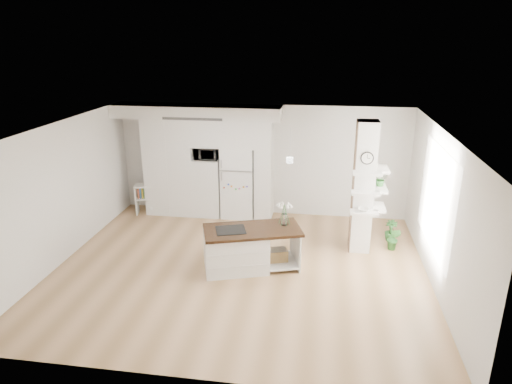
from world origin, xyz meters
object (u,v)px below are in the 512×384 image
refrigerator (238,182)px  floor_plant_a (394,239)px  bookshelf (150,201)px  kitchen_island (242,248)px

refrigerator → floor_plant_a: (3.52, -1.41, -0.63)m
bookshelf → floor_plant_a: bearing=-25.5°
refrigerator → floor_plant_a: bearing=-21.8°
kitchen_island → bookshelf: size_ratio=2.65×
kitchen_island → bookshelf: bearing=120.1°
refrigerator → bookshelf: refrigerator is taller
bookshelf → floor_plant_a: 5.87m
refrigerator → floor_plant_a: size_ratio=3.53×
kitchen_island → floor_plant_a: (2.96, 1.25, -0.18)m
refrigerator → kitchen_island: 2.75m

